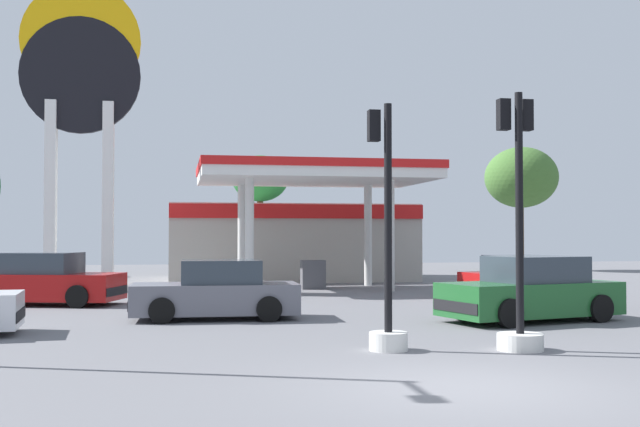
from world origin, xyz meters
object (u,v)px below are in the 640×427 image
car_0 (45,281)px  traffic_signal_1 (386,278)px  car_3 (531,292)px  traffic_signal_0 (519,267)px  tree_1 (260,180)px  car_1 (520,278)px  car_5 (216,292)px  station_pole_sign (80,94)px  tree_2 (521,178)px

car_0 → traffic_signal_1: (7.53, -10.53, 0.60)m
car_3 → traffic_signal_0: 4.94m
traffic_signal_0 → tree_1: tree_1 is taller
car_1 → car_5: bearing=-154.6°
traffic_signal_1 → car_1: bearing=54.7°
car_0 → car_3: bearing=-28.5°
car_5 → tree_1: tree_1 is taller
car_1 → traffic_signal_0: traffic_signal_0 is taller
station_pole_sign → car_1: bearing=-21.2°
station_pole_sign → tree_1: (7.77, 9.92, -2.39)m
station_pole_sign → car_1: 17.19m
car_1 → traffic_signal_0: size_ratio=0.88×
station_pole_sign → car_3: (11.93, -12.43, -6.59)m
tree_1 → car_1: bearing=-65.9°
car_3 → traffic_signal_1: (-4.67, -3.91, 0.60)m
car_5 → tree_1: (3.26, 20.51, 4.25)m
traffic_signal_0 → tree_1: bearing=94.0°
car_1 → car_0: bearing=-179.7°
traffic_signal_0 → tree_2: bearing=64.8°
traffic_signal_1 → tree_1: tree_1 is taller
car_0 → car_5: size_ratio=1.13×
car_0 → car_1: (15.04, 0.09, -0.07)m
car_0 → tree_2: size_ratio=0.65×
car_1 → tree_1: size_ratio=0.67×
car_1 → tree_2: bearing=64.8°
car_0 → traffic_signal_1: 12.96m
car_0 → traffic_signal_1: size_ratio=1.04×
car_0 → tree_2: tree_2 is taller
car_0 → traffic_signal_1: traffic_signal_1 is taller
station_pole_sign → car_5: (4.51, -10.59, -6.64)m
car_3 → tree_1: (-4.16, 22.35, 4.20)m
traffic_signal_0 → tree_1: size_ratio=0.76×
car_3 → tree_2: (11.35, 24.78, 4.69)m
station_pole_sign → traffic_signal_1: 18.86m
traffic_signal_0 → station_pole_sign: bearing=119.9°
traffic_signal_1 → tree_2: 33.11m
car_1 → traffic_signal_1: 13.03m
car_1 → traffic_signal_0: (-5.15, -11.01, 0.85)m
car_1 → traffic_signal_1: size_ratio=0.93×
tree_2 → traffic_signal_1: bearing=-119.2°
car_5 → traffic_signal_1: size_ratio=0.92×
car_1 → traffic_signal_0: bearing=-115.1°
station_pole_sign → car_5: 13.29m
car_1 → car_3: (-2.85, -6.71, 0.07)m
station_pole_sign → traffic_signal_1: bearing=-66.0°
car_5 → traffic_signal_1: traffic_signal_1 is taller
traffic_signal_0 → tree_2: (13.65, 29.08, 3.91)m
car_5 → tree_2: 30.01m
car_5 → station_pole_sign: bearing=113.1°
traffic_signal_0 → tree_1: 26.94m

